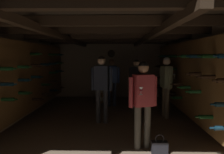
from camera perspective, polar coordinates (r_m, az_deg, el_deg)
name	(u,v)px	position (r m, az deg, el deg)	size (l,w,h in m)	color
ground_plane	(106,122)	(5.24, -1.68, -12.81)	(8.40, 8.40, 0.00)	#7A6651
room_shell	(107,66)	(5.24, -1.58, 3.13)	(4.72, 6.52, 2.41)	gray
wine_crate_stack	(105,90)	(7.26, -2.07, -3.86)	(0.52, 0.35, 0.90)	brown
display_bottle	(104,74)	(7.24, -2.44, 0.78)	(0.08, 0.08, 0.35)	black
person_host_center	(102,83)	(4.93, -3.02, -1.66)	(0.54, 0.26, 1.70)	#2D2D33
person_guest_mid_right	(166,81)	(5.59, 15.39, -1.19)	(0.36, 0.54, 1.67)	brown
person_guest_rear_center	(112,78)	(6.64, -0.10, -0.29)	(0.54, 0.35, 1.61)	#232D4C
person_guest_far_right	(136,81)	(5.99, 6.99, -1.03)	(0.43, 0.39, 1.60)	#4C473D
person_guest_near_right	(143,97)	(3.60, 8.93, -5.76)	(0.52, 0.40, 1.60)	#4C473D
handbag	(159,147)	(3.71, 13.57, -19.14)	(0.28, 0.12, 0.35)	black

